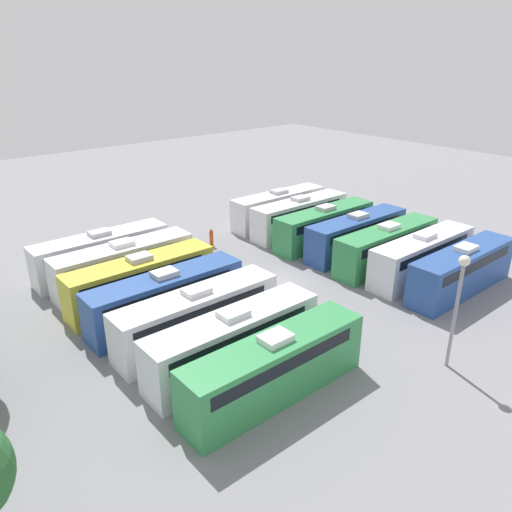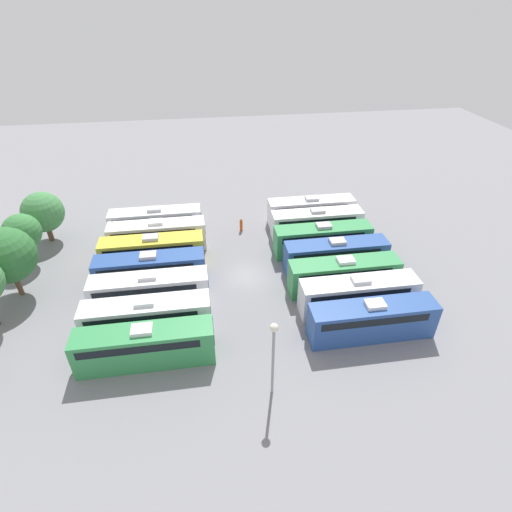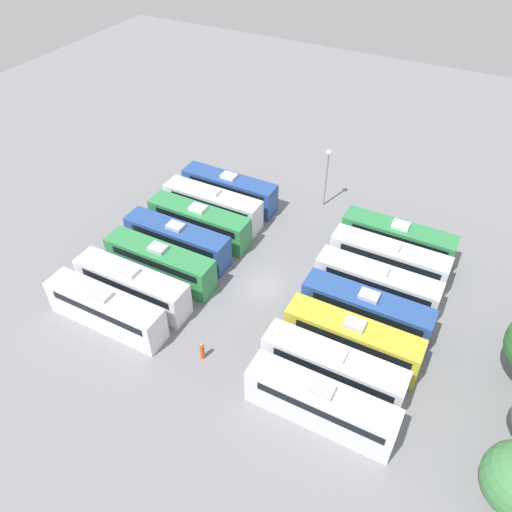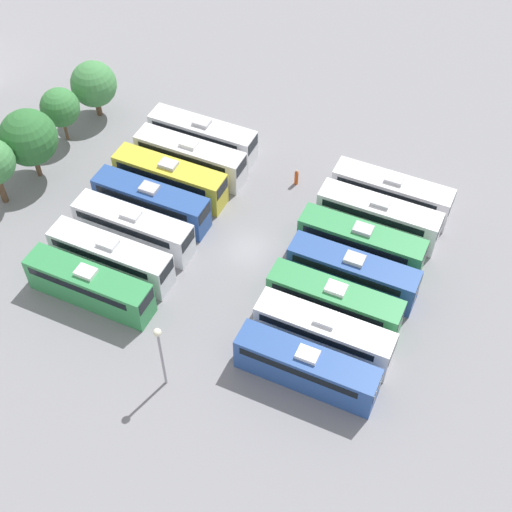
# 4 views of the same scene
# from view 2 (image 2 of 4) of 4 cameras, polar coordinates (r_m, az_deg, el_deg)

# --- Properties ---
(ground_plane) EXTENTS (126.34, 126.34, 0.00)m
(ground_plane) POSITION_cam_2_polar(r_m,az_deg,el_deg) (41.98, -1.39, -2.88)
(ground_plane) COLOR gray
(bus_0) EXTENTS (2.47, 10.84, 3.66)m
(bus_0) POSITION_cam_2_polar(r_m,az_deg,el_deg) (35.58, 16.19, -8.67)
(bus_0) COLOR #284C93
(bus_0) RESTS_ON ground_plane
(bus_1) EXTENTS (2.47, 10.84, 3.66)m
(bus_1) POSITION_cam_2_polar(r_m,az_deg,el_deg) (37.91, 14.35, -5.29)
(bus_1) COLOR silver
(bus_1) RESTS_ON ground_plane
(bus_2) EXTENTS (2.47, 10.84, 3.66)m
(bus_2) POSITION_cam_2_polar(r_m,az_deg,el_deg) (40.09, 12.37, -2.56)
(bus_2) COLOR #338C4C
(bus_2) RESTS_ON ground_plane
(bus_3) EXTENTS (2.47, 10.84, 3.66)m
(bus_3) POSITION_cam_2_polar(r_m,az_deg,el_deg) (42.81, 11.27, 0.17)
(bus_3) COLOR #284C93
(bus_3) RESTS_ON ground_plane
(bus_4) EXTENTS (2.47, 10.84, 3.66)m
(bus_4) POSITION_cam_2_polar(r_m,az_deg,el_deg) (45.37, 9.42, 2.47)
(bus_4) COLOR #338C4C
(bus_4) RESTS_ON ground_plane
(bus_5) EXTENTS (2.47, 10.84, 3.66)m
(bus_5) POSITION_cam_2_polar(r_m,az_deg,el_deg) (48.44, 8.61, 4.71)
(bus_5) COLOR white
(bus_5) RESTS_ON ground_plane
(bus_6) EXTENTS (2.47, 10.84, 3.66)m
(bus_6) POSITION_cam_2_polar(r_m,az_deg,el_deg) (51.24, 7.81, 6.48)
(bus_6) COLOR white
(bus_6) RESTS_ON ground_plane
(bus_7) EXTENTS (2.47, 10.84, 3.66)m
(bus_7) POSITION_cam_2_polar(r_m,az_deg,el_deg) (33.27, -15.62, -12.16)
(bus_7) COLOR #338C4C
(bus_7) RESTS_ON ground_plane
(bus_8) EXTENTS (2.47, 10.84, 3.66)m
(bus_8) POSITION_cam_2_polar(r_m,az_deg,el_deg) (35.70, -15.33, -8.33)
(bus_8) COLOR silver
(bus_8) RESTS_ON ground_plane
(bus_9) EXTENTS (2.47, 10.84, 3.66)m
(bus_9) POSITION_cam_2_polar(r_m,az_deg,el_deg) (38.48, -14.93, -4.74)
(bus_9) COLOR silver
(bus_9) RESTS_ON ground_plane
(bus_10) EXTENTS (2.47, 10.84, 3.66)m
(bus_10) POSITION_cam_2_polar(r_m,az_deg,el_deg) (41.22, -14.87, -1.85)
(bus_10) COLOR #284C93
(bus_10) RESTS_ON ground_plane
(bus_11) EXTENTS (2.47, 10.84, 3.66)m
(bus_11) POSITION_cam_2_polar(r_m,az_deg,el_deg) (44.05, -14.57, 0.72)
(bus_11) COLOR gold
(bus_11) RESTS_ON ground_plane
(bus_12) EXTENTS (2.47, 10.84, 3.66)m
(bus_12) POSITION_cam_2_polar(r_m,az_deg,el_deg) (46.83, -13.91, 2.95)
(bus_12) COLOR silver
(bus_12) RESTS_ON ground_plane
(bus_13) EXTENTS (2.47, 10.84, 3.66)m
(bus_13) POSITION_cam_2_polar(r_m,az_deg,el_deg) (49.69, -14.11, 4.81)
(bus_13) COLOR silver
(bus_13) RESTS_ON ground_plane
(worker_person) EXTENTS (0.36, 0.36, 1.73)m
(worker_person) POSITION_cam_2_polar(r_m,az_deg,el_deg) (49.52, -2.14, 4.43)
(worker_person) COLOR #CC4C19
(worker_person) RESTS_ON ground_plane
(light_pole) EXTENTS (0.60, 0.60, 6.86)m
(light_pole) POSITION_cam_2_polar(r_m,az_deg,el_deg) (27.98, 2.51, -12.86)
(light_pole) COLOR gray
(light_pole) RESTS_ON ground_plane
(tree_2) EXTENTS (5.31, 5.31, 7.25)m
(tree_2) POSITION_cam_2_polar(r_m,az_deg,el_deg) (43.54, -32.09, 0.06)
(tree_2) COLOR brown
(tree_2) RESTS_ON ground_plane
(tree_3) EXTENTS (3.86, 3.86, 5.89)m
(tree_3) POSITION_cam_2_polar(r_m,az_deg,el_deg) (48.47, -30.45, 2.97)
(tree_3) COLOR brown
(tree_3) RESTS_ON ground_plane
(tree_4) EXTENTS (4.66, 4.66, 6.12)m
(tree_4) POSITION_cam_2_polar(r_m,az_deg,el_deg) (52.23, -28.15, 5.55)
(tree_4) COLOR brown
(tree_4) RESTS_ON ground_plane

